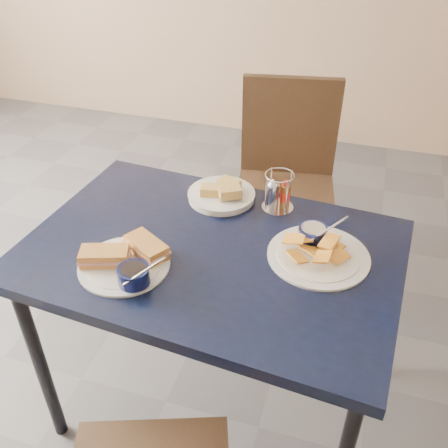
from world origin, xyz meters
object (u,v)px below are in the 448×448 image
(chair_far, at_px, (290,169))
(plantain_plate, at_px, (317,248))
(bread_basket, at_px, (222,194))
(sandwich_plate, at_px, (127,260))
(condiment_caddy, at_px, (277,194))
(dining_table, at_px, (211,265))

(chair_far, distance_m, plantain_plate, 0.91)
(plantain_plate, bearing_deg, bread_basket, 150.43)
(chair_far, xyz_separation_m, bread_basket, (-0.14, -0.64, 0.22))
(sandwich_plate, xyz_separation_m, condiment_caddy, (0.35, 0.44, 0.03))
(chair_far, bearing_deg, dining_table, -95.34)
(sandwich_plate, bearing_deg, dining_table, 37.41)
(condiment_caddy, bearing_deg, dining_table, -117.43)
(bread_basket, bearing_deg, condiment_caddy, 0.45)
(chair_far, bearing_deg, bread_basket, -102.05)
(dining_table, distance_m, condiment_caddy, 0.34)
(plantain_plate, height_order, condiment_caddy, condiment_caddy)
(plantain_plate, xyz_separation_m, condiment_caddy, (-0.17, 0.21, 0.04))
(sandwich_plate, xyz_separation_m, plantain_plate, (0.52, 0.23, -0.01))
(chair_far, height_order, plantain_plate, chair_far)
(sandwich_plate, bearing_deg, plantain_plate, 23.68)
(chair_far, xyz_separation_m, sandwich_plate, (-0.29, -1.08, 0.23))
(plantain_plate, distance_m, bread_basket, 0.42)
(sandwich_plate, height_order, plantain_plate, same)
(dining_table, bearing_deg, condiment_caddy, 62.57)
(chair_far, height_order, sandwich_plate, chair_far)
(dining_table, height_order, chair_far, chair_far)
(plantain_plate, relative_size, bread_basket, 1.32)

